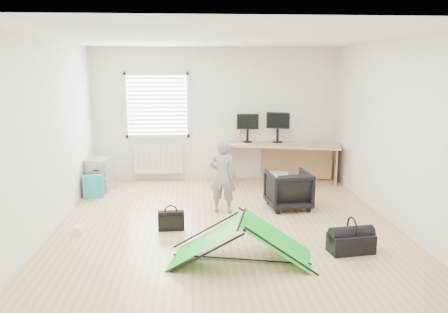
{
  "coord_description": "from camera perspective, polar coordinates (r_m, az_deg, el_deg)",
  "views": [
    {
      "loc": [
        -0.45,
        -6.19,
        2.31
      ],
      "look_at": [
        0.0,
        0.4,
        0.95
      ],
      "focal_mm": 35.0,
      "sensor_mm": 36.0,
      "label": 1
    }
  ],
  "objects": [
    {
      "name": "keyboard",
      "position": [
        8.62,
        1.38,
        1.58
      ],
      "size": [
        0.5,
        0.28,
        0.02
      ],
      "primitive_type": "cube",
      "rotation": [
        0.0,
        0.0,
        0.26
      ],
      "color": "beige",
      "rests_on": "desk"
    },
    {
      "name": "desk",
      "position": [
        8.9,
        7.29,
        -0.88
      ],
      "size": [
        2.44,
        1.3,
        0.8
      ],
      "primitive_type": "cube",
      "rotation": [
        0.0,
        0.0,
        -0.25
      ],
      "color": "tan",
      "rests_on": "ground"
    },
    {
      "name": "person",
      "position": [
        6.96,
        -0.21,
        -2.58
      ],
      "size": [
        0.49,
        0.38,
        1.2
      ],
      "primitive_type": "imported",
      "rotation": [
        0.0,
        0.0,
        2.92
      ],
      "color": "slate",
      "rests_on": "ground"
    },
    {
      "name": "duffel_bag",
      "position": [
        5.85,
        16.25,
        -10.8
      ],
      "size": [
        0.59,
        0.36,
        0.24
      ],
      "primitive_type": "cube",
      "rotation": [
        0.0,
        0.0,
        0.13
      ],
      "color": "black",
      "rests_on": "ground"
    },
    {
      "name": "storage_crate",
      "position": [
        8.75,
        6.9,
        -2.91
      ],
      "size": [
        0.51,
        0.41,
        0.25
      ],
      "primitive_type": "cube",
      "rotation": [
        0.0,
        0.0,
        -0.22
      ],
      "color": "silver",
      "rests_on": "ground"
    },
    {
      "name": "kite",
      "position": [
        5.35,
        2.25,
        -10.85
      ],
      "size": [
        1.82,
        1.11,
        0.53
      ],
      "primitive_type": null,
      "rotation": [
        0.0,
        0.0,
        -0.23
      ],
      "color": "#11B51E",
      "rests_on": "ground"
    },
    {
      "name": "ground",
      "position": [
        6.62,
        0.24,
        -8.78
      ],
      "size": [
        5.5,
        5.5,
        0.0
      ],
      "primitive_type": "plane",
      "color": "tan",
      "rests_on": "ground"
    },
    {
      "name": "laptop_bag",
      "position": [
        6.38,
        -6.91,
        -8.32
      ],
      "size": [
        0.38,
        0.13,
        0.28
      ],
      "primitive_type": "cube",
      "rotation": [
        0.0,
        0.0,
        0.04
      ],
      "color": "black",
      "rests_on": "ground"
    },
    {
      "name": "tote_bag",
      "position": [
        8.18,
        -16.7,
        -3.78
      ],
      "size": [
        0.37,
        0.21,
        0.41
      ],
      "primitive_type": "cube",
      "rotation": [
        0.0,
        0.0,
        0.17
      ],
      "color": "teal",
      "rests_on": "ground"
    },
    {
      "name": "white_box",
      "position": [
        6.57,
        -18.57,
        -9.09
      ],
      "size": [
        0.11,
        0.11,
        0.1
      ],
      "primitive_type": "cube",
      "rotation": [
        0.0,
        0.0,
        0.08
      ],
      "color": "silver",
      "rests_on": "ground"
    },
    {
      "name": "filing_cabinet",
      "position": [
        8.58,
        -15.91,
        -2.29
      ],
      "size": [
        0.54,
        0.63,
        0.63
      ],
      "primitive_type": "cube",
      "rotation": [
        0.0,
        0.0,
        -0.3
      ],
      "color": "gray",
      "rests_on": "ground"
    },
    {
      "name": "back_wall",
      "position": [
        9.0,
        -1.02,
        5.5
      ],
      "size": [
        5.0,
        0.02,
        2.7
      ],
      "primitive_type": "cube",
      "color": "silver",
      "rests_on": "ground"
    },
    {
      "name": "radiator",
      "position": [
        9.09,
        -8.55,
        -0.32
      ],
      "size": [
        1.0,
        0.12,
        0.6
      ],
      "primitive_type": "cube",
      "color": "silver",
      "rests_on": "back_wall"
    },
    {
      "name": "monitor_left",
      "position": [
        8.93,
        3.09,
        3.24
      ],
      "size": [
        0.46,
        0.14,
        0.43
      ],
      "primitive_type": "cube",
      "rotation": [
        0.0,
        0.0,
        -0.09
      ],
      "color": "black",
      "rests_on": "desk"
    },
    {
      "name": "office_chair",
      "position": [
        7.32,
        8.38,
        -4.3
      ],
      "size": [
        0.74,
        0.76,
        0.63
      ],
      "primitive_type": "imported",
      "rotation": [
        0.0,
        0.0,
        3.25
      ],
      "color": "black",
      "rests_on": "ground"
    },
    {
      "name": "thermos",
      "position": [
        8.81,
        1.98,
        2.59
      ],
      "size": [
        0.09,
        0.09,
        0.26
      ],
      "primitive_type": "cylinder",
      "rotation": [
        0.0,
        0.0,
        -0.2
      ],
      "color": "#C36D8D",
      "rests_on": "desk"
    },
    {
      "name": "window",
      "position": [
        8.97,
        -8.74,
        6.63
      ],
      "size": [
        1.2,
        0.06,
        1.2
      ],
      "primitive_type": "cube",
      "color": "silver",
      "rests_on": "back_wall"
    },
    {
      "name": "monitor_right",
      "position": [
        8.95,
        7.01,
        3.27
      ],
      "size": [
        0.48,
        0.27,
        0.45
      ],
      "primitive_type": "cube",
      "rotation": [
        0.0,
        0.0,
        -0.39
      ],
      "color": "black",
      "rests_on": "desk"
    }
  ]
}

